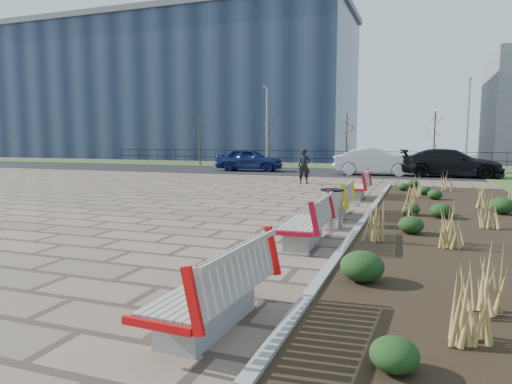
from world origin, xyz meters
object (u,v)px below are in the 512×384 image
(car_blue, at_px, (249,160))
(lamp_east, at_px, (467,126))
(bench_b, at_px, (304,220))
(car_black, at_px, (451,163))
(lamp_west, at_px, (267,127))
(bench_a, at_px, (208,286))
(bench_c, at_px, (334,200))
(litter_bin, at_px, (332,209))
(car_silver, at_px, (375,162))
(bench_d, at_px, (355,185))
(pedestrian, at_px, (304,166))

(car_blue, bearing_deg, lamp_east, -77.07)
(bench_b, distance_m, car_black, 19.32)
(bench_b, distance_m, lamp_west, 25.97)
(bench_a, xyz_separation_m, bench_c, (0.00, 7.99, 0.00))
(car_blue, distance_m, car_black, 12.49)
(bench_b, height_order, litter_bin, bench_b)
(car_silver, bearing_deg, bench_d, 179.28)
(litter_bin, height_order, pedestrian, pedestrian)
(litter_bin, xyz_separation_m, lamp_east, (4.76, 22.35, 2.56))
(bench_d, height_order, car_silver, car_silver)
(bench_b, bearing_deg, lamp_east, 75.91)
(pedestrian, xyz_separation_m, lamp_west, (-5.86, 11.61, 2.19))
(bench_d, height_order, litter_bin, bench_d)
(bench_c, bearing_deg, car_black, 73.49)
(bench_b, bearing_deg, car_black, 76.22)
(car_black, bearing_deg, bench_c, 167.95)
(litter_bin, bearing_deg, bench_d, 92.32)
(car_blue, height_order, lamp_east, lamp_east)
(car_black, xyz_separation_m, lamp_east, (1.20, 5.29, 2.22))
(bench_c, height_order, car_blue, car_blue)
(bench_a, xyz_separation_m, lamp_east, (5.00, 28.73, 2.54))
(lamp_east, bearing_deg, car_blue, -161.34)
(litter_bin, distance_m, pedestrian, 11.27)
(litter_bin, xyz_separation_m, car_silver, (-0.59, 17.09, 0.34))
(pedestrian, bearing_deg, car_blue, 109.68)
(bench_b, distance_m, car_silver, 18.98)
(litter_bin, relative_size, lamp_east, 0.16)
(bench_c, xyz_separation_m, lamp_east, (5.00, 20.74, 2.54))
(car_black, relative_size, lamp_west, 0.92)
(bench_b, relative_size, pedestrian, 1.24)
(bench_b, relative_size, car_blue, 0.47)
(bench_a, bearing_deg, pedestrian, 103.23)
(bench_b, height_order, bench_d, same)
(bench_b, relative_size, lamp_east, 0.35)
(litter_bin, relative_size, car_black, 0.17)
(bench_d, bearing_deg, car_blue, 125.19)
(car_blue, distance_m, lamp_east, 14.60)
(car_blue, xyz_separation_m, lamp_east, (13.67, 4.61, 2.25))
(pedestrian, distance_m, lamp_west, 13.18)
(bench_b, bearing_deg, car_blue, 111.41)
(lamp_west, bearing_deg, car_silver, -31.29)
(bench_b, height_order, lamp_west, lamp_west)
(bench_a, relative_size, pedestrian, 1.24)
(car_black, relative_size, lamp_east, 0.92)
(bench_a, relative_size, bench_b, 1.00)
(bench_b, xyz_separation_m, car_blue, (-8.67, 19.62, 0.29))
(bench_c, distance_m, car_silver, 15.49)
(car_blue, relative_size, lamp_west, 0.75)
(lamp_west, bearing_deg, litter_bin, -67.54)
(lamp_east, bearing_deg, bench_d, -106.92)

